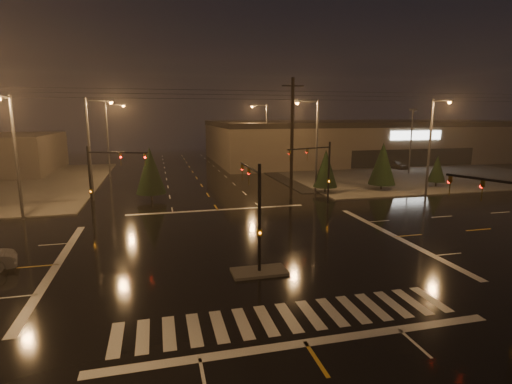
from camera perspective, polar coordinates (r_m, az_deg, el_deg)
ground at (r=25.84m, az=-1.77°, el=-8.17°), size 140.00×140.00×0.00m
sidewalk_ne at (r=64.86m, az=18.95°, el=2.99°), size 36.00×36.00×0.12m
median_island at (r=22.17m, az=0.48°, el=-11.30°), size 3.00×1.60×0.15m
crosswalk at (r=17.87m, az=4.69°, el=-17.41°), size 15.00×2.60×0.01m
stop_bar_near at (r=16.25m, az=7.10°, el=-20.61°), size 16.00×0.50×0.01m
stop_bar_far at (r=36.24m, az=-5.48°, el=-2.56°), size 16.00×0.50×0.01m
parking_lot at (r=66.12m, az=23.53°, el=2.79°), size 50.00×24.00×0.08m
retail_building at (r=80.69m, az=15.96°, el=7.34°), size 60.20×28.30×7.20m
signal_mast_median at (r=21.93m, az=-0.11°, el=-1.48°), size 0.25×4.59×6.00m
signal_mast_ne at (r=37.31m, az=9.22°, el=3.66°), size 4.84×1.86×6.00m
signal_mast_nw at (r=34.58m, az=-21.14°, el=2.48°), size 4.84×1.86×6.00m
signal_mast_se at (r=21.41m, az=32.56°, el=-3.68°), size 1.55×3.87×6.00m
streetlight_1 at (r=42.37m, az=-22.36°, el=6.58°), size 2.77×0.32×10.00m
streetlight_2 at (r=58.22m, az=-20.17°, el=7.74°), size 2.77×0.32×10.00m
streetlight_3 at (r=43.15m, az=8.30°, el=7.36°), size 2.77×0.32×10.00m
streetlight_4 at (r=62.10m, az=1.24°, el=8.57°), size 2.77×0.32×10.00m
streetlight_5 at (r=36.77m, az=-31.30°, el=5.24°), size 0.32×2.77×10.00m
streetlight_6 at (r=44.40m, az=23.86°, el=6.64°), size 0.32×2.77×10.00m
utility_pole_1 at (r=40.14m, az=5.15°, el=7.63°), size 2.20×0.32×12.00m
conifer_0 at (r=43.93m, az=9.92°, el=3.34°), size 2.60×2.60×4.76m
conifer_1 at (r=47.11m, az=17.64°, el=3.91°), size 3.02×3.02×5.42m
conifer_2 at (r=51.38m, az=24.45°, el=3.08°), size 1.99×1.99×3.82m
conifer_3 at (r=41.01m, az=-14.86°, el=2.99°), size 2.96×2.96×5.32m
car_parked at (r=66.50m, az=19.33°, el=3.73°), size 2.67×4.58×1.46m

